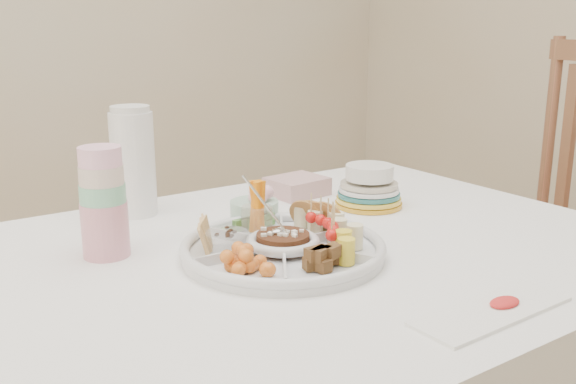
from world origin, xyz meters
TOP-DOWN VIEW (x-y plane):
  - chair at (1.12, 0.18)m, footprint 0.58×0.58m
  - party_tray at (0.02, -0.02)m, footprint 0.40×0.40m
  - bean_dip at (0.02, -0.02)m, footprint 0.10×0.10m
  - tortillas at (0.13, 0.04)m, footprint 0.10×0.10m
  - carrot_cucumber at (0.02, 0.11)m, footprint 0.13×0.13m
  - pita_raisins at (-0.09, 0.05)m, footprint 0.12×0.12m
  - cherries at (-0.10, -0.08)m, footprint 0.12×0.12m
  - granola_chunks at (0.01, -0.15)m, footprint 0.10×0.10m
  - banana_tomato at (0.13, -0.09)m, footprint 0.11×0.11m
  - cup_stack at (-0.25, 0.17)m, footprint 0.10×0.10m
  - thermos at (-0.11, 0.40)m, footprint 0.12×0.12m
  - flower_bowl at (0.08, 0.18)m, footprint 0.13×0.13m
  - napkin_stack at (0.30, 0.33)m, footprint 0.15×0.13m
  - plate_stack at (0.38, 0.15)m, footprint 0.20×0.20m
  - placemat at (0.14, -0.40)m, footprint 0.28×0.10m

SIDE VIEW (x-z plane):
  - chair at x=1.12m, z-range 0.00..1.14m
  - placemat at x=0.14m, z-range 0.76..0.76m
  - party_tray at x=0.02m, z-range 0.76..0.80m
  - napkin_stack at x=0.30m, z-range 0.76..0.80m
  - bean_dip at x=0.02m, z-range 0.77..0.81m
  - cherries at x=-0.10m, z-range 0.77..0.82m
  - granola_chunks at x=0.01m, z-range 0.77..0.82m
  - flower_bowl at x=0.08m, z-range 0.76..0.84m
  - tortillas at x=0.13m, z-range 0.77..0.83m
  - pita_raisins at x=-0.09m, z-range 0.77..0.83m
  - plate_stack at x=0.38m, z-range 0.76..0.86m
  - banana_tomato at x=0.13m, z-range 0.78..0.86m
  - carrot_cucumber at x=0.02m, z-range 0.77..0.88m
  - cup_stack at x=-0.25m, z-range 0.76..1.00m
  - thermos at x=-0.11m, z-range 0.76..1.01m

